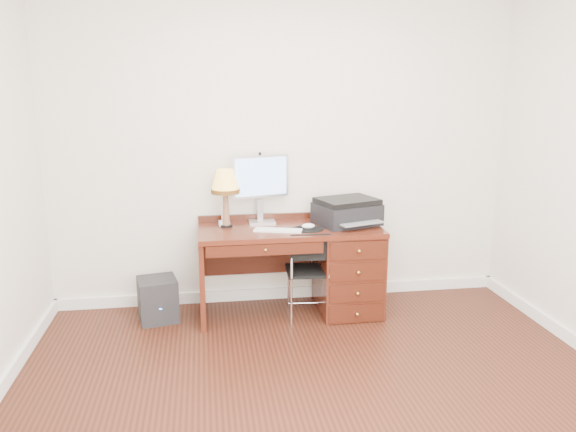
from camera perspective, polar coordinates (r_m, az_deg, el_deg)
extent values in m
plane|color=black|center=(3.65, 3.72, -18.19)|extent=(4.00, 4.00, 0.00)
plane|color=silver|center=(4.87, -0.45, 6.73)|extent=(4.00, 0.00, 4.00)
cube|color=white|center=(5.16, -0.40, -7.78)|extent=(4.00, 0.03, 0.10)
cube|color=#531E11|center=(4.63, 0.19, -1.40)|extent=(1.50, 0.65, 0.04)
cube|color=#531E11|center=(4.84, 6.08, -5.47)|extent=(0.50, 0.61, 0.71)
cube|color=#531E11|center=(4.69, -8.70, -6.16)|extent=(0.04, 0.61, 0.71)
cube|color=#41170D|center=(4.96, -3.08, -3.66)|extent=(0.96, 0.03, 0.39)
cube|color=#41170D|center=(4.33, -2.33, -3.42)|extent=(0.91, 0.03, 0.09)
sphere|color=#BF8C3F|center=(4.54, 7.14, -6.79)|extent=(0.03, 0.03, 0.03)
cube|color=silver|center=(4.80, -2.66, -0.58)|extent=(0.25, 0.21, 0.02)
cube|color=silver|center=(4.82, -2.73, 0.69)|extent=(0.06, 0.04, 0.18)
cube|color=silver|center=(4.75, -2.75, 4.05)|extent=(0.49, 0.17, 0.36)
cube|color=#4C8CF2|center=(4.73, -2.72, 4.01)|extent=(0.45, 0.12, 0.32)
cube|color=white|center=(4.51, -1.02, -1.45)|extent=(0.40, 0.22, 0.01)
cylinder|color=black|center=(4.57, 2.08, -1.32)|extent=(0.24, 0.24, 0.01)
ellipsoid|color=white|center=(4.56, 2.08, -1.03)|extent=(0.11, 0.07, 0.04)
cube|color=black|center=(4.75, 5.99, 0.23)|extent=(0.59, 0.52, 0.18)
cube|color=black|center=(4.73, 6.03, 1.52)|extent=(0.56, 0.49, 0.04)
cylinder|color=black|center=(4.67, -6.28, -0.99)|extent=(0.10, 0.10, 0.02)
cone|color=brown|center=(4.64, -6.33, 0.82)|extent=(0.06, 0.06, 0.28)
cone|color=#F8C74E|center=(4.60, -6.40, 3.64)|extent=(0.23, 0.23, 0.18)
cylinder|color=#593814|center=(4.61, -6.37, 2.55)|extent=(0.23, 0.23, 0.04)
cube|color=white|center=(4.71, -6.49, -0.75)|extent=(0.09, 0.09, 0.04)
cube|color=white|center=(4.69, -6.52, 0.34)|extent=(0.05, 0.06, 0.15)
cylinder|color=black|center=(4.88, 3.51, 0.21)|extent=(0.08, 0.08, 0.11)
cube|color=black|center=(4.66, 2.06, -5.57)|extent=(0.38, 0.38, 0.02)
cube|color=black|center=(4.43, 2.49, -3.21)|extent=(0.32, 0.05, 0.21)
cylinder|color=silver|center=(4.84, -0.06, -7.33)|extent=(0.02, 0.02, 0.40)
cylinder|color=silver|center=(4.90, 3.46, -7.13)|extent=(0.02, 0.02, 0.40)
cylinder|color=silver|center=(4.57, 0.51, -8.64)|extent=(0.02, 0.02, 0.40)
cylinder|color=silver|center=(4.62, 4.25, -8.41)|extent=(0.02, 0.02, 0.40)
cylinder|color=silver|center=(4.42, 0.55, -4.18)|extent=(0.02, 0.02, 0.36)
cylinder|color=silver|center=(4.48, 4.38, -4.00)|extent=(0.02, 0.02, 0.36)
cube|color=black|center=(4.79, -13.09, -8.25)|extent=(0.36, 0.36, 0.35)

